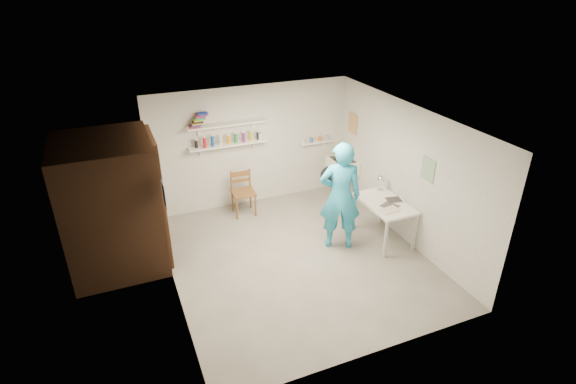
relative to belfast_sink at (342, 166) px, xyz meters
name	(u,v)px	position (x,y,z in m)	size (l,w,h in m)	color
floor	(297,259)	(-1.75, -1.70, -0.71)	(4.00, 4.50, 0.02)	slate
ceiling	(299,119)	(-1.75, -1.70, 1.71)	(4.00, 4.50, 0.02)	silver
wall_back	(252,146)	(-1.75, 0.56, 0.50)	(4.00, 0.02, 2.40)	silver
wall_front	(378,277)	(-1.75, -3.96, 0.50)	(4.00, 0.02, 2.40)	silver
wall_left	(166,219)	(-3.76, -1.70, 0.50)	(0.02, 4.50, 2.40)	silver
wall_right	(406,174)	(0.26, -1.70, 0.50)	(0.02, 4.50, 2.40)	silver
doorway_recess	(159,199)	(-3.74, -0.65, 0.30)	(0.02, 0.90, 2.00)	black
corridor_box	(111,205)	(-4.45, -0.65, 0.35)	(1.40, 1.50, 2.10)	brown
door_lintel	(151,137)	(-3.72, -0.65, 1.35)	(0.06, 1.05, 0.10)	brown
door_jamb_near	(165,213)	(-3.72, -1.15, 0.30)	(0.06, 0.10, 2.00)	brown
door_jamb_far	(155,187)	(-3.72, -0.15, 0.30)	(0.06, 0.10, 2.00)	brown
shelf_lower	(228,144)	(-2.25, 0.43, 0.65)	(1.50, 0.22, 0.03)	white
shelf_upper	(227,124)	(-2.25, 0.43, 1.05)	(1.50, 0.22, 0.03)	white
ledge_shelf	(315,142)	(-0.40, 0.47, 0.42)	(0.70, 0.14, 0.03)	white
poster_left	(164,195)	(-3.74, -1.65, 0.85)	(0.01, 0.28, 0.36)	#334C7F
poster_right_a	(353,124)	(0.24, 0.10, 0.85)	(0.01, 0.34, 0.42)	#995933
poster_right_b	(428,170)	(0.24, -2.25, 0.80)	(0.01, 0.30, 0.38)	#3F724C
belfast_sink	(342,166)	(0.00, 0.00, 0.00)	(0.48, 0.60, 0.30)	white
man	(340,196)	(-0.94, -1.61, 0.25)	(0.69, 0.46, 1.91)	#29A3D0
wall_clock	(331,175)	(-1.03, -1.40, 0.57)	(0.34, 0.34, 0.04)	#F2EEA5
wooden_chair	(243,193)	(-2.10, 0.10, -0.24)	(0.43, 0.41, 0.92)	brown
work_table	(383,221)	(-0.11, -1.72, -0.33)	(0.66, 1.10, 0.73)	white
desk_lamp	(381,179)	(0.07, -1.28, 0.25)	(0.14, 0.14, 0.14)	silver
spray_cans	(228,139)	(-2.25, 0.43, 0.75)	(1.31, 0.06, 0.17)	black
book_stack	(199,120)	(-2.77, 0.43, 1.19)	(0.34, 0.14, 0.25)	red
ledge_pots	(315,139)	(-0.40, 0.47, 0.48)	(0.48, 0.07, 0.09)	silver
papers	(385,202)	(-0.11, -1.72, 0.04)	(0.30, 0.22, 0.02)	silver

